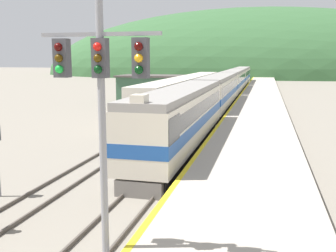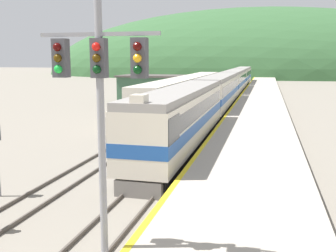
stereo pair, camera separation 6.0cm
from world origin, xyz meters
The scene contains 11 objects.
track_main centered at (0.00, 70.00, 0.08)m, with size 1.52×180.00×0.16m.
track_siding centered at (-4.29, 70.00, 0.08)m, with size 1.52×180.00×0.16m.
platform centered at (4.67, 50.00, 0.48)m, with size 5.92×140.00×0.98m.
distant_hills centered at (0.00, 147.76, 0.00)m, with size 165.40×74.43×49.66m.
station_shed centered at (-10.45, 48.04, 1.98)m, with size 9.20×6.04×3.93m.
express_train_lead_car centered at (0.00, 19.49, 2.35)m, with size 2.89×19.39×4.66m.
carriage_second centered at (0.00, 40.96, 2.34)m, with size 2.88×21.34×4.30m.
carriage_third centered at (0.00, 63.18, 2.34)m, with size 2.88×21.34×4.30m.
carriage_fourth centered at (0.00, 85.40, 2.34)m, with size 2.88×21.34×4.30m.
siding_train centered at (-4.29, 42.80, 2.04)m, with size 2.90×38.65×3.96m.
signal_mast_main centered at (1.19, 3.62, 5.31)m, with size 3.30×0.42×7.73m.
Camera 1 is at (5.39, -5.97, 6.21)m, focal length 42.00 mm.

